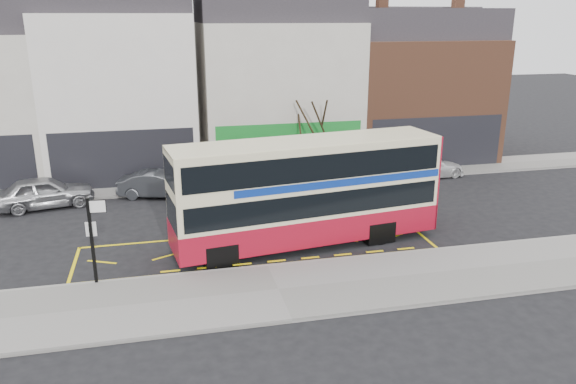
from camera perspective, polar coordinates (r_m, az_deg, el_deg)
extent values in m
plane|color=black|center=(21.19, -2.29, -7.37)|extent=(120.00, 120.00, 0.00)
cube|color=gray|center=(19.14, -0.99, -10.00)|extent=(40.00, 4.00, 0.15)
cube|color=gray|center=(20.83, -2.10, -7.61)|extent=(40.00, 0.15, 0.15)
cube|color=gray|center=(31.38, -6.04, 1.07)|extent=(50.00, 3.00, 0.15)
cube|color=silver|center=(34.25, -16.43, 9.43)|extent=(8.00, 8.00, 9.00)
cube|color=black|center=(30.88, -16.32, 3.11)|extent=(7.36, 0.06, 3.20)
cube|color=black|center=(30.94, -16.29, 2.76)|extent=(5.60, 0.04, 2.00)
cube|color=beige|center=(34.93, -1.30, 9.86)|extent=(9.00, 8.00, 8.50)
cube|color=#28262B|center=(34.62, -1.37, 18.34)|extent=(9.00, 7.20, 1.80)
cube|color=#157B27|center=(31.59, 0.19, 4.15)|extent=(8.28, 0.06, 3.20)
cube|color=black|center=(31.65, 0.19, 3.80)|extent=(6.30, 0.04, 2.00)
cube|color=brown|center=(37.84, 12.35, 9.30)|extent=(9.00, 8.00, 7.50)
cube|color=#28262B|center=(37.48, 12.83, 16.34)|extent=(9.00, 7.20, 1.80)
cube|color=brown|center=(35.49, 9.55, 18.58)|extent=(0.60, 0.60, 1.20)
cube|color=brown|center=(37.62, 16.91, 18.03)|extent=(0.60, 0.60, 1.20)
cube|color=black|center=(34.70, 14.88, 4.78)|extent=(8.28, 0.06, 3.20)
cube|color=black|center=(34.76, 14.84, 4.47)|extent=(6.30, 0.04, 2.00)
cube|color=beige|center=(22.25, 1.92, 0.26)|extent=(10.95, 3.86, 3.95)
cube|color=maroon|center=(22.72, 1.88, -3.21)|extent=(11.00, 3.91, 1.07)
cube|color=maroon|center=(24.72, 13.43, 1.55)|extent=(0.39, 2.46, 3.95)
cube|color=black|center=(22.33, 1.91, -0.40)|extent=(10.53, 3.86, 0.93)
cube|color=black|center=(21.93, 1.95, 3.24)|extent=(10.53, 3.86, 0.97)
cube|color=navy|center=(22.49, 4.23, 1.76)|extent=(8.83, 3.62, 0.29)
cube|color=black|center=(21.05, -11.66, -2.61)|extent=(0.36, 2.23, 1.56)
cube|color=black|center=(20.54, -11.95, 1.87)|extent=(0.36, 2.23, 0.97)
cube|color=black|center=(20.76, -11.79, -0.20)|extent=(0.28, 1.70, 0.34)
cube|color=beige|center=(21.76, 1.97, 5.10)|extent=(10.94, 3.77, 0.12)
cylinder|color=black|center=(20.81, -6.73, -6.51)|extent=(1.00, 0.40, 0.97)
cylinder|color=black|center=(22.78, -8.10, -4.37)|extent=(1.00, 0.40, 0.97)
cylinder|color=black|center=(23.13, 9.42, -4.09)|extent=(1.00, 0.40, 0.97)
cylinder|color=black|center=(24.93, 6.92, -2.37)|extent=(1.00, 0.40, 0.97)
cube|color=black|center=(20.04, -19.29, -4.72)|extent=(0.11, 0.11, 3.04)
cube|color=white|center=(19.57, -18.78, -1.40)|extent=(0.55, 0.08, 0.45)
cube|color=white|center=(19.95, -19.38, -3.58)|extent=(0.36, 0.06, 0.51)
imported|color=#ABACB0|center=(29.45, -23.49, -0.02)|extent=(4.80, 2.74, 1.54)
imported|color=#474A50|center=(29.38, -12.99, 0.77)|extent=(4.27, 2.34, 1.33)
imported|color=white|center=(33.19, 14.08, 2.51)|extent=(4.35, 2.11, 1.22)
cylinder|color=#2F2315|center=(31.82, 2.32, 3.25)|extent=(0.24, 0.24, 2.14)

